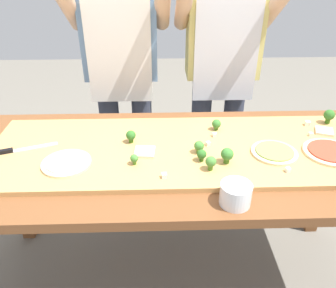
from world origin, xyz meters
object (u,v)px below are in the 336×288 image
(chefs_knife, at_px, (11,151))
(broccoli_floret_center_right, at_px, (199,146))
(pizza_whole_tomato_red, at_px, (330,152))
(pizza_slice_far_right, at_px, (324,131))
(broccoli_floret_back_mid, at_px, (211,162))
(broccoli_floret_front_mid, at_px, (202,155))
(broccoli_floret_back_right, at_px, (216,124))
(pizza_whole_pesto_green, at_px, (274,152))
(broccoli_floret_front_right, at_px, (227,155))
(broccoli_floret_center_left, at_px, (329,115))
(broccoli_floret_back_left, at_px, (134,159))
(cook_right, at_px, (222,59))
(cheese_crumble_b, at_px, (214,135))
(flour_cup, at_px, (235,195))
(prep_table, at_px, (175,173))
(cheese_crumble_a, at_px, (208,144))
(cheese_crumble_f, at_px, (288,170))
(cheese_crumble_d, at_px, (311,134))
(pizza_slice_near_right, at_px, (145,152))
(pizza_whole_white_garlic, at_px, (66,163))
(cook_left, at_px, (121,59))
(cheese_crumble_c, at_px, (164,176))
(broccoli_floret_front_left, at_px, (131,136))
(cheese_crumble_e, at_px, (307,123))

(chefs_knife, relative_size, broccoli_floret_center_right, 5.20)
(pizza_whole_tomato_red, bearing_deg, chefs_knife, 177.73)
(pizza_slice_far_right, bearing_deg, broccoli_floret_center_right, -165.56)
(pizza_slice_far_right, height_order, broccoli_floret_back_mid, broccoli_floret_back_mid)
(pizza_slice_far_right, xyz_separation_m, broccoli_floret_front_mid, (-0.58, -0.21, 0.02))
(broccoli_floret_back_right, bearing_deg, pizza_whole_pesto_green, -45.60)
(broccoli_floret_center_right, xyz_separation_m, broccoli_floret_front_right, (0.10, -0.08, 0.01))
(chefs_knife, bearing_deg, broccoli_floret_center_left, 8.50)
(pizza_whole_tomato_red, bearing_deg, broccoli_floret_back_left, -176.24)
(cook_right, bearing_deg, cheese_crumble_b, -101.71)
(cheese_crumble_b, relative_size, flour_cup, 0.16)
(pizza_whole_tomato_red, bearing_deg, prep_table, 175.43)
(broccoli_floret_back_left, height_order, cheese_crumble_b, broccoli_floret_back_left)
(cheese_crumble_b, bearing_deg, pizza_whole_tomato_red, -18.82)
(pizza_whole_tomato_red, height_order, cheese_crumble_a, same)
(broccoli_floret_center_left, xyz_separation_m, broccoli_floret_back_mid, (-0.61, -0.36, -0.01))
(broccoli_floret_front_mid, bearing_deg, cheese_crumble_f, -14.63)
(prep_table, bearing_deg, cheese_crumble_d, 9.04)
(cheese_crumble_d, bearing_deg, pizza_slice_near_right, -170.66)
(pizza_slice_near_right, distance_m, cheese_crumble_a, 0.27)
(pizza_whole_white_garlic, height_order, flour_cup, flour_cup)
(pizza_whole_tomato_red, height_order, broccoli_floret_center_left, broccoli_floret_center_left)
(broccoli_floret_front_right, relative_size, cheese_crumble_d, 4.26)
(broccoli_floret_front_mid, height_order, broccoli_floret_back_mid, broccoli_floret_back_mid)
(broccoli_floret_front_mid, distance_m, cook_left, 0.85)
(chefs_knife, bearing_deg, broccoli_floret_front_right, -6.91)
(prep_table, xyz_separation_m, pizza_whole_pesto_green, (0.40, -0.04, 0.13))
(broccoli_floret_front_mid, height_order, cheese_crumble_c, broccoli_floret_front_mid)
(pizza_whole_white_garlic, relative_size, broccoli_floret_front_left, 3.41)
(broccoli_floret_back_right, xyz_separation_m, cheese_crumble_a, (-0.06, -0.14, -0.02))
(broccoli_floret_back_mid, xyz_separation_m, flour_cup, (0.06, -0.17, -0.02))
(broccoli_floret_center_right, relative_size, broccoli_floret_center_left, 0.76)
(pizza_whole_white_garlic, height_order, broccoli_floret_front_mid, broccoli_floret_front_mid)
(cheese_crumble_d, bearing_deg, broccoli_floret_back_left, -165.54)
(chefs_knife, xyz_separation_m, cheese_crumble_d, (1.29, 0.10, 0.00))
(broccoli_floret_back_left, height_order, flour_cup, flour_cup)
(prep_table, xyz_separation_m, broccoli_floret_front_right, (0.19, -0.10, 0.16))
(broccoli_floret_back_mid, bearing_deg, broccoli_floret_center_left, 30.61)
(cheese_crumble_a, height_order, cook_right, cook_right)
(pizza_whole_white_garlic, bearing_deg, cheese_crumble_a, 12.27)
(broccoli_floret_back_left, bearing_deg, broccoli_floret_front_left, 97.95)
(broccoli_floret_back_left, relative_size, broccoli_floret_center_right, 0.82)
(cheese_crumble_d, relative_size, cheese_crumble_e, 0.72)
(prep_table, height_order, broccoli_floret_back_right, broccoli_floret_back_right)
(pizza_slice_far_right, height_order, broccoli_floret_front_left, broccoli_floret_front_left)
(broccoli_floret_front_right, bearing_deg, broccoli_floret_center_left, 30.33)
(pizza_whole_white_garlic, relative_size, cheese_crumble_e, 9.01)
(cheese_crumble_b, bearing_deg, chefs_knife, -173.21)
(flour_cup, bearing_deg, broccoli_floret_back_mid, 109.87)
(cheese_crumble_c, distance_m, cook_left, 0.90)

